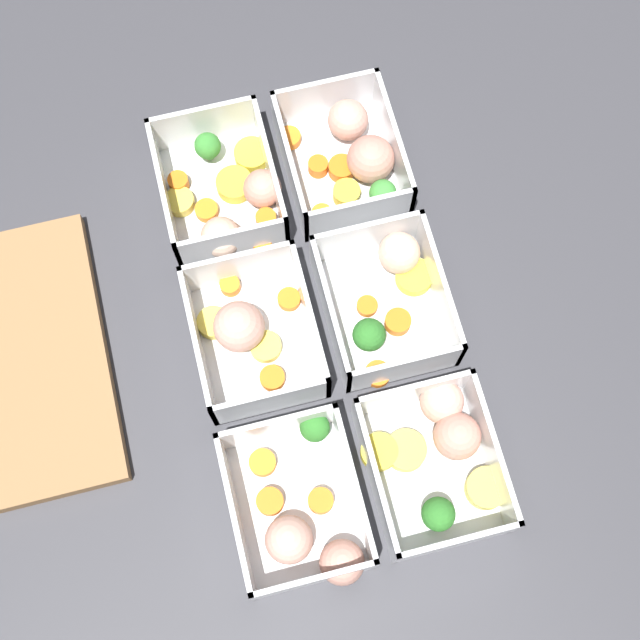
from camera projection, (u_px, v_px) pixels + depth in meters
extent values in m
plane|color=#38383D|center=(320.00, 327.00, 0.90)|extent=(4.00, 4.00, 0.00)
cube|color=white|center=(430.00, 471.00, 0.85)|extent=(0.15, 0.12, 0.00)
cube|color=white|center=(491.00, 451.00, 0.83)|extent=(0.15, 0.01, 0.06)
cube|color=white|center=(375.00, 481.00, 0.82)|extent=(0.15, 0.01, 0.06)
cube|color=white|center=(456.00, 542.00, 0.80)|extent=(0.01, 0.12, 0.06)
cube|color=white|center=(412.00, 394.00, 0.85)|extent=(0.01, 0.12, 0.06)
sphere|color=tan|center=(457.00, 436.00, 0.84)|extent=(0.05, 0.05, 0.05)
sphere|color=#D19E8C|center=(442.00, 401.00, 0.85)|extent=(0.05, 0.05, 0.04)
cylinder|color=#DBC647|center=(406.00, 451.00, 0.85)|extent=(0.06, 0.06, 0.02)
cylinder|color=#407A37|center=(436.00, 516.00, 0.83)|extent=(0.01, 0.01, 0.01)
sphere|color=#2D7228|center=(438.00, 514.00, 0.81)|extent=(0.03, 0.03, 0.03)
cylinder|color=yellow|center=(379.00, 452.00, 0.85)|extent=(0.05, 0.05, 0.02)
cylinder|color=#DBC647|center=(486.00, 488.00, 0.84)|extent=(0.04, 0.04, 0.02)
cube|color=white|center=(383.00, 311.00, 0.90)|extent=(0.15, 0.12, 0.00)
cube|color=white|center=(439.00, 288.00, 0.88)|extent=(0.15, 0.01, 0.06)
cube|color=white|center=(330.00, 315.00, 0.87)|extent=(0.15, 0.01, 0.06)
cube|color=white|center=(405.00, 369.00, 0.85)|extent=(0.01, 0.12, 0.06)
cube|color=white|center=(366.00, 237.00, 0.90)|extent=(0.01, 0.12, 0.06)
sphere|color=beige|center=(399.00, 253.00, 0.90)|extent=(0.05, 0.05, 0.04)
cylinder|color=#407A37|center=(368.00, 340.00, 0.88)|extent=(0.01, 0.01, 0.01)
sphere|color=#2D7228|center=(369.00, 335.00, 0.87)|extent=(0.03, 0.03, 0.03)
cylinder|color=yellow|center=(414.00, 277.00, 0.90)|extent=(0.05, 0.05, 0.01)
cylinder|color=orange|center=(377.00, 374.00, 0.87)|extent=(0.03, 0.03, 0.01)
cylinder|color=orange|center=(398.00, 322.00, 0.89)|extent=(0.03, 0.03, 0.01)
cylinder|color=orange|center=(367.00, 306.00, 0.90)|extent=(0.03, 0.03, 0.01)
cube|color=white|center=(341.00, 168.00, 0.95)|extent=(0.15, 0.12, 0.00)
cube|color=white|center=(393.00, 143.00, 0.93)|extent=(0.15, 0.01, 0.06)
cube|color=white|center=(290.00, 167.00, 0.92)|extent=(0.15, 0.01, 0.06)
cube|color=white|center=(359.00, 215.00, 0.90)|extent=(0.01, 0.12, 0.06)
cube|color=white|center=(325.00, 98.00, 0.95)|extent=(0.01, 0.12, 0.06)
cylinder|color=#519448|center=(382.00, 201.00, 0.93)|extent=(0.01, 0.01, 0.01)
sphere|color=#42933D|center=(383.00, 193.00, 0.92)|extent=(0.03, 0.03, 0.03)
cylinder|color=orange|center=(342.00, 168.00, 0.94)|extent=(0.04, 0.04, 0.01)
cylinder|color=orange|center=(322.00, 216.00, 0.92)|extent=(0.03, 0.03, 0.02)
sphere|color=#D19E8C|center=(348.00, 120.00, 0.95)|extent=(0.05, 0.05, 0.04)
cylinder|color=orange|center=(318.00, 166.00, 0.94)|extent=(0.02, 0.02, 0.01)
cylinder|color=yellow|center=(347.00, 194.00, 0.93)|extent=(0.04, 0.04, 0.02)
cylinder|color=orange|center=(289.00, 138.00, 0.96)|extent=(0.03, 0.03, 0.01)
sphere|color=tan|center=(371.00, 159.00, 0.93)|extent=(0.07, 0.07, 0.05)
cube|color=white|center=(296.00, 505.00, 0.84)|extent=(0.15, 0.12, 0.00)
cube|color=white|center=(354.00, 486.00, 0.82)|extent=(0.15, 0.01, 0.06)
cube|color=white|center=(236.00, 517.00, 0.81)|extent=(0.15, 0.01, 0.06)
cube|color=white|center=(314.00, 580.00, 0.79)|extent=(0.01, 0.12, 0.06)
cube|color=white|center=(277.00, 427.00, 0.84)|extent=(0.01, 0.12, 0.06)
cylinder|color=#407A37|center=(315.00, 431.00, 0.85)|extent=(0.01, 0.01, 0.01)
sphere|color=#2D7228|center=(315.00, 427.00, 0.84)|extent=(0.03, 0.03, 0.03)
sphere|color=#D19E8C|center=(289.00, 540.00, 0.81)|extent=(0.06, 0.06, 0.04)
cylinder|color=orange|center=(270.00, 502.00, 0.83)|extent=(0.04, 0.04, 0.02)
cylinder|color=orange|center=(321.00, 501.00, 0.83)|extent=(0.03, 0.03, 0.01)
cylinder|color=orange|center=(263.00, 463.00, 0.85)|extent=(0.04, 0.04, 0.01)
sphere|color=tan|center=(342.00, 562.00, 0.80)|extent=(0.05, 0.05, 0.04)
cube|color=white|center=(256.00, 341.00, 0.89)|extent=(0.15, 0.12, 0.00)
cube|color=white|center=(310.00, 319.00, 0.87)|extent=(0.15, 0.01, 0.06)
cube|color=white|center=(198.00, 346.00, 0.86)|extent=(0.15, 0.01, 0.06)
cube|color=white|center=(271.00, 402.00, 0.84)|extent=(0.01, 0.12, 0.06)
cube|color=white|center=(239.00, 267.00, 0.89)|extent=(0.01, 0.12, 0.06)
cylinder|color=orange|center=(272.00, 378.00, 0.87)|extent=(0.03, 0.03, 0.01)
cylinder|color=orange|center=(230.00, 286.00, 0.90)|extent=(0.03, 0.03, 0.01)
cylinder|color=orange|center=(289.00, 299.00, 0.90)|extent=(0.03, 0.03, 0.01)
cylinder|color=#DBC647|center=(213.00, 323.00, 0.89)|extent=(0.04, 0.04, 0.01)
sphere|color=#D19E8C|center=(239.00, 327.00, 0.87)|extent=(0.05, 0.05, 0.05)
cylinder|color=#DBC647|center=(266.00, 347.00, 0.88)|extent=(0.03, 0.03, 0.01)
cube|color=white|center=(221.00, 195.00, 0.94)|extent=(0.15, 0.12, 0.00)
cube|color=white|center=(271.00, 171.00, 0.92)|extent=(0.15, 0.01, 0.06)
cube|color=white|center=(165.00, 195.00, 0.91)|extent=(0.15, 0.01, 0.06)
cube|color=white|center=(233.00, 245.00, 0.89)|extent=(0.01, 0.12, 0.06)
cube|color=white|center=(204.00, 124.00, 0.94)|extent=(0.01, 0.12, 0.06)
cylinder|color=yellow|center=(235.00, 184.00, 0.94)|extent=(0.05, 0.05, 0.02)
cylinder|color=yellow|center=(252.00, 154.00, 0.95)|extent=(0.05, 0.05, 0.01)
cylinder|color=orange|center=(266.00, 220.00, 0.92)|extent=(0.03, 0.03, 0.02)
cylinder|color=orange|center=(207.00, 210.00, 0.93)|extent=(0.03, 0.03, 0.01)
cylinder|color=#DBC647|center=(180.00, 202.00, 0.93)|extent=(0.04, 0.04, 0.01)
cylinder|color=#49883F|center=(209.00, 154.00, 0.95)|extent=(0.01, 0.01, 0.01)
sphere|color=#388433|center=(208.00, 146.00, 0.93)|extent=(0.03, 0.03, 0.03)
cylinder|color=orange|center=(261.00, 239.00, 0.92)|extent=(0.04, 0.04, 0.02)
sphere|color=beige|center=(221.00, 237.00, 0.90)|extent=(0.04, 0.04, 0.04)
cylinder|color=orange|center=(178.00, 182.00, 0.94)|extent=(0.03, 0.03, 0.02)
sphere|color=tan|center=(262.00, 189.00, 0.92)|extent=(0.05, 0.05, 0.04)
cube|color=olive|center=(15.00, 363.00, 0.88)|extent=(0.28, 0.18, 0.02)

